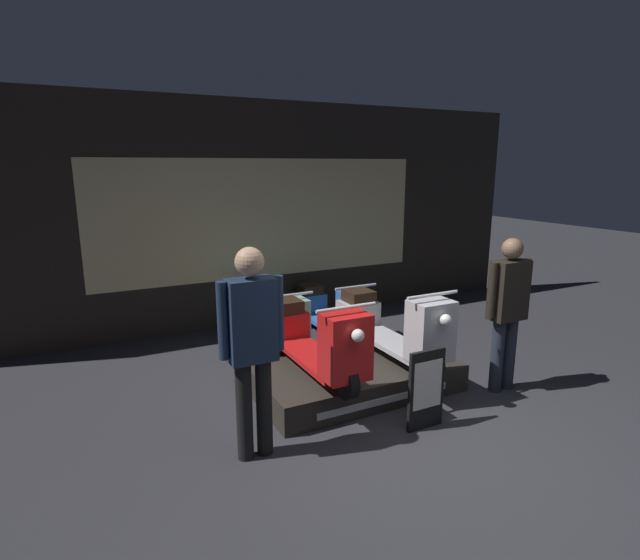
{
  "coord_description": "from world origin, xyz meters",
  "views": [
    {
      "loc": [
        -2.56,
        -2.81,
        2.31
      ],
      "look_at": [
        -0.01,
        2.22,
        1.01
      ],
      "focal_mm": 28.0,
      "sensor_mm": 36.0,
      "label": 1
    }
  ],
  "objects": [
    {
      "name": "person_right_browsing",
      "position": [
        1.34,
        0.68,
        0.92
      ],
      "size": [
        0.54,
        0.21,
        1.61
      ],
      "color": "#232838",
      "rests_on": "ground_plane"
    },
    {
      "name": "display_platform",
      "position": [
        -0.04,
        1.42,
        0.14
      ],
      "size": [
        2.08,
        1.26,
        0.28
      ],
      "color": "#2D2823",
      "rests_on": "ground_plane"
    },
    {
      "name": "price_sign_board",
      "position": [
        0.12,
        0.4,
        0.37
      ],
      "size": [
        0.37,
        0.04,
        0.74
      ],
      "color": "black",
      "rests_on": "ground_plane"
    },
    {
      "name": "scooter_display_left",
      "position": [
        -0.5,
        1.41,
        0.62
      ],
      "size": [
        0.58,
        1.78,
        0.85
      ],
      "color": "black",
      "rests_on": "display_platform"
    },
    {
      "name": "ground_plane",
      "position": [
        0.0,
        0.0,
        0.0
      ],
      "size": [
        30.0,
        30.0,
        0.0
      ],
      "primitive_type": "plane",
      "color": "#2D2D33"
    },
    {
      "name": "shop_wall_back",
      "position": [
        0.0,
        4.03,
        1.6
      ],
      "size": [
        8.91,
        0.09,
        3.2
      ],
      "color": "#28231E",
      "rests_on": "ground_plane"
    },
    {
      "name": "person_left_browsing",
      "position": [
        -1.38,
        0.68,
        0.99
      ],
      "size": [
        0.53,
        0.22,
        1.72
      ],
      "color": "black",
      "rests_on": "ground_plane"
    },
    {
      "name": "scooter_backrow_0",
      "position": [
        -0.34,
        3.0,
        0.34
      ],
      "size": [
        0.58,
        1.78,
        0.85
      ],
      "color": "black",
      "rests_on": "ground_plane"
    },
    {
      "name": "scooter_backrow_1",
      "position": [
        0.55,
        3.0,
        0.34
      ],
      "size": [
        0.58,
        1.78,
        0.85
      ],
      "color": "black",
      "rests_on": "ground_plane"
    },
    {
      "name": "scooter_display_right",
      "position": [
        0.43,
        1.41,
        0.62
      ],
      "size": [
        0.58,
        1.78,
        0.85
      ],
      "color": "black",
      "rests_on": "display_platform"
    }
  ]
}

